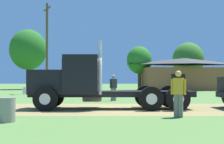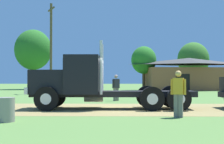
{
  "view_description": "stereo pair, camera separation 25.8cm",
  "coord_description": "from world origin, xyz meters",
  "px_view_note": "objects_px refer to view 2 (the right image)",
  "views": [
    {
      "loc": [
        0.49,
        -16.86,
        1.47
      ],
      "look_at": [
        0.44,
        -0.58,
        1.84
      ],
      "focal_mm": 53.58,
      "sensor_mm": 36.0,
      "label": 1
    },
    {
      "loc": [
        0.75,
        -16.85,
        1.47
      ],
      "look_at": [
        0.44,
        -0.58,
        1.84
      ],
      "focal_mm": 53.58,
      "sensor_mm": 36.0,
      "label": 2
    }
  ],
  "objects_px": {
    "visitor_far_side": "(116,87)",
    "utility_pole_near": "(51,46)",
    "truck_foreground_white": "(87,84)",
    "visitor_standing_near": "(178,92)",
    "shed_building": "(189,75)",
    "steel_barrel": "(6,110)"
  },
  "relations": [
    {
      "from": "truck_foreground_white",
      "to": "visitor_standing_near",
      "type": "distance_m",
      "value": 5.43
    },
    {
      "from": "visitor_standing_near",
      "to": "shed_building",
      "type": "relative_size",
      "value": 0.15
    },
    {
      "from": "truck_foreground_white",
      "to": "visitor_standing_near",
      "type": "bearing_deg",
      "value": -43.63
    },
    {
      "from": "steel_barrel",
      "to": "utility_pole_near",
      "type": "distance_m",
      "value": 23.9
    },
    {
      "from": "visitor_far_side",
      "to": "shed_building",
      "type": "distance_m",
      "value": 25.07
    },
    {
      "from": "visitor_standing_near",
      "to": "utility_pole_near",
      "type": "xyz_separation_m",
      "value": [
        -9.4,
        21.79,
        4.02
      ]
    },
    {
      "from": "visitor_standing_near",
      "to": "utility_pole_near",
      "type": "height_order",
      "value": "utility_pole_near"
    },
    {
      "from": "visitor_far_side",
      "to": "visitor_standing_near",
      "type": "bearing_deg",
      "value": -76.17
    },
    {
      "from": "shed_building",
      "to": "truck_foreground_white",
      "type": "bearing_deg",
      "value": -111.11
    },
    {
      "from": "visitor_far_side",
      "to": "utility_pole_near",
      "type": "xyz_separation_m",
      "value": [
        -6.9,
        11.66,
        4.02
      ]
    },
    {
      "from": "truck_foreground_white",
      "to": "visitor_far_side",
      "type": "relative_size",
      "value": 4.58
    },
    {
      "from": "visitor_far_side",
      "to": "steel_barrel",
      "type": "bearing_deg",
      "value": -107.99
    },
    {
      "from": "steel_barrel",
      "to": "utility_pole_near",
      "type": "bearing_deg",
      "value": 97.7
    },
    {
      "from": "truck_foreground_white",
      "to": "visitor_far_side",
      "type": "bearing_deg",
      "value": 77.36
    },
    {
      "from": "steel_barrel",
      "to": "shed_building",
      "type": "distance_m",
      "value": 37.22
    },
    {
      "from": "visitor_far_side",
      "to": "steel_barrel",
      "type": "xyz_separation_m",
      "value": [
        -3.76,
        -11.58,
        -0.56
      ]
    },
    {
      "from": "truck_foreground_white",
      "to": "utility_pole_near",
      "type": "xyz_separation_m",
      "value": [
        -5.47,
        18.05,
        3.73
      ]
    },
    {
      "from": "truck_foreground_white",
      "to": "steel_barrel",
      "type": "relative_size",
      "value": 9.76
    },
    {
      "from": "visitor_standing_near",
      "to": "steel_barrel",
      "type": "xyz_separation_m",
      "value": [
        -6.25,
        -1.46,
        -0.56
      ]
    },
    {
      "from": "visitor_far_side",
      "to": "shed_building",
      "type": "xyz_separation_m",
      "value": [
        9.91,
        23.0,
        1.17
      ]
    },
    {
      "from": "shed_building",
      "to": "utility_pole_near",
      "type": "height_order",
      "value": "utility_pole_near"
    },
    {
      "from": "truck_foreground_white",
      "to": "visitor_far_side",
      "type": "height_order",
      "value": "truck_foreground_white"
    }
  ]
}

